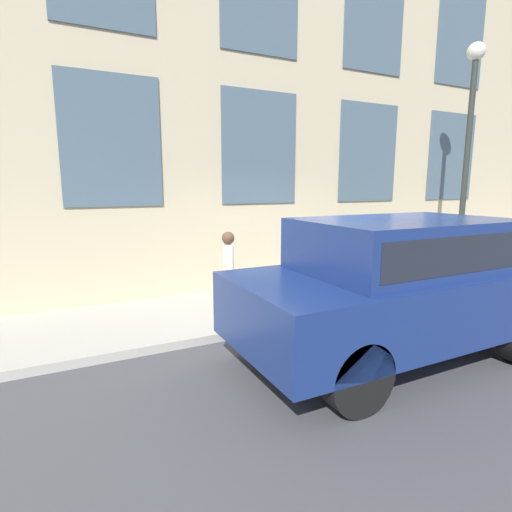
% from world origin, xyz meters
% --- Properties ---
extents(ground_plane, '(80.00, 80.00, 0.00)m').
position_xyz_m(ground_plane, '(0.00, 0.00, 0.00)').
color(ground_plane, '#47474C').
extents(sidewalk, '(2.24, 60.00, 0.12)m').
position_xyz_m(sidewalk, '(1.12, 0.00, 0.06)').
color(sidewalk, '#B2ADA3').
rests_on(sidewalk, ground_plane).
extents(building_facade, '(0.33, 40.00, 10.64)m').
position_xyz_m(building_facade, '(2.39, -0.00, 5.31)').
color(building_facade, '#C6B793').
rests_on(building_facade, ground_plane).
extents(fire_hydrant, '(0.36, 0.47, 0.77)m').
position_xyz_m(fire_hydrant, '(0.48, 0.44, 0.52)').
color(fire_hydrant, gold).
rests_on(fire_hydrant, sidewalk).
extents(person, '(0.32, 0.21, 1.32)m').
position_xyz_m(person, '(1.06, 1.19, 0.92)').
color(person, '#726651').
rests_on(person, sidewalk).
extents(parked_truck_navy_near, '(1.93, 4.23, 1.79)m').
position_xyz_m(parked_truck_navy_near, '(-1.44, -0.13, 1.03)').
color(parked_truck_navy_near, black).
rests_on(parked_truck_navy_near, ground_plane).
extents(street_lamp, '(0.36, 0.36, 4.95)m').
position_xyz_m(street_lamp, '(0.73, -4.18, 3.23)').
color(street_lamp, '#2D332D').
rests_on(street_lamp, sidewalk).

